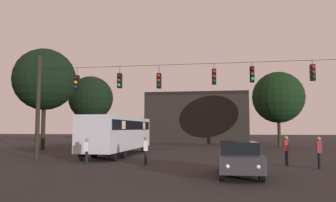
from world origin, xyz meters
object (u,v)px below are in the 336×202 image
Objects in this scene: tree_behind_building at (45,80)px; tree_right_far at (91,98)px; pedestrian_crossing_right at (319,151)px; tree_left_silhouette at (278,97)px; car_near_right at (239,158)px; pedestrian_crossing_left at (87,150)px; pedestrian_near_bus at (286,149)px; city_bus at (119,132)px; pedestrian_crossing_center at (146,149)px.

tree_behind_building reaches higher than tree_right_far.
tree_left_silhouette is (1.30, 20.44, 4.70)m from pedestrian_crossing_right.
pedestrian_crossing_left is (-8.67, 3.46, 0.06)m from car_near_right.
car_near_right is 24.49m from tree_behind_building.
pedestrian_crossing_right is 0.99× the size of pedestrian_near_bus.
city_bus is 6.63m from pedestrian_crossing_left.
tree_right_far reaches higher than car_near_right.
tree_behind_building reaches higher than city_bus.
pedestrian_near_bus is (11.56, 1.24, 0.10)m from pedestrian_crossing_left.
tree_behind_building reaches higher than car_near_right.
pedestrian_crossing_left is 21.69m from tree_right_far.
tree_right_far is (-11.46, 19.17, 4.87)m from pedestrian_crossing_center.
car_near_right is 6.45m from pedestrian_crossing_center.
car_near_right is at bearing -103.24° from tree_left_silhouette.
tree_left_silhouette is 25.44m from tree_behind_building.
city_bus is 1.28× the size of tree_left_silhouette.
pedestrian_crossing_center is 9.49m from pedestrian_crossing_right.
pedestrian_near_bus is 0.17× the size of tree_behind_building.
pedestrian_crossing_right is 1.94m from pedestrian_near_bus.
pedestrian_crossing_right is 29.11m from tree_right_far.
tree_behind_building is 8.18m from tree_right_far.
car_near_right is at bearing -48.56° from city_bus.
car_near_right is 2.86× the size of pedestrian_crossing_left.
pedestrian_crossing_right is at bearing -93.65° from tree_left_silhouette.
tree_left_silhouette is at bearing 76.76° from car_near_right.
pedestrian_crossing_right is at bearing -26.81° from city_bus.
city_bus is 7.21× the size of pedestrian_crossing_left.
pedestrian_crossing_right is 0.20× the size of tree_right_far.
pedestrian_near_bus is (2.89, 4.70, 0.16)m from car_near_right.
pedestrian_crossing_center is at bearing -173.95° from pedestrian_near_bus.
pedestrian_crossing_left is 0.91× the size of pedestrian_crossing_right.
tree_behind_building reaches higher than tree_left_silhouette.
pedestrian_crossing_right is (4.30, 3.37, 0.15)m from car_near_right.
pedestrian_crossing_center is at bearing -59.12° from tree_right_far.
pedestrian_crossing_left is 11.62m from pedestrian_near_bus.
tree_left_silhouette is (14.27, 20.35, 4.80)m from pedestrian_crossing_left.
tree_right_far is at bearing 78.45° from tree_behind_building.
pedestrian_crossing_left reaches higher than car_near_right.
pedestrian_crossing_right is 0.20× the size of tree_left_silhouette.
tree_right_far is at bearing 125.86° from car_near_right.
pedestrian_crossing_right reaches higher than car_near_right.
tree_left_silhouette is 0.85× the size of tree_behind_building.
tree_right_far is (-20.94, 19.64, 4.84)m from pedestrian_crossing_right.
pedestrian_crossing_center is at bearing -40.67° from tree_behind_building.
pedestrian_near_bus is at bearing -98.08° from tree_left_silhouette.
city_bus is at bearing 155.65° from pedestrian_near_bus.
city_bus is 6.55× the size of pedestrian_crossing_right.
tree_left_silhouette is (14.44, 13.80, 3.79)m from city_bus.
car_near_right is (8.84, -10.01, -1.07)m from city_bus.
tree_left_silhouette is at bearing 81.92° from pedestrian_near_bus.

